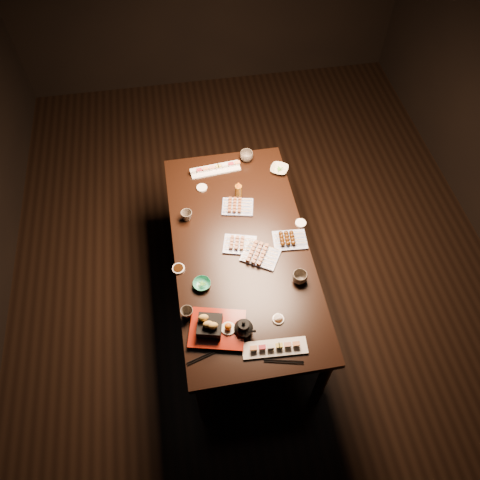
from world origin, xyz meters
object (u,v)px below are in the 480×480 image
object	(u,v)px
yakitori_plate_right	(260,254)
edamame_bowl_green	(202,284)
yakitori_plate_center	(240,243)
teacup_far_right	(247,156)
sushi_platter_far	(215,168)
edamame_bowl_cream	(279,169)
sushi_platter_near	(275,347)
yakitori_plate_left	(238,205)
tempura_tray	(217,326)
teacup_far_left	(187,216)
teacup_near_left	(187,313)
teacup_mid_right	(300,277)
condiment_bottle	(238,189)
teapot	(244,327)
dining_table	(241,276)

from	to	relation	value
yakitori_plate_right	edamame_bowl_green	size ratio (longest dim) A/B	2.07
yakitori_plate_center	teacup_far_right	xyz separation A→B (m)	(0.19, 0.79, 0.01)
edamame_bowl_green	sushi_platter_far	bearing A→B (deg)	77.36
edamame_bowl_green	edamame_bowl_cream	bearing A→B (deg)	52.15
sushi_platter_near	teacup_far_right	distance (m)	1.54
yakitori_plate_left	tempura_tray	size ratio (longest dim) A/B	0.67
yakitori_plate_left	tempura_tray	bearing A→B (deg)	-94.78
sushi_platter_far	tempura_tray	bearing A→B (deg)	77.37
yakitori_plate_center	yakitori_plate_left	distance (m)	0.33
teacup_far_left	teacup_near_left	bearing A→B (deg)	-95.65
teacup_far_right	edamame_bowl_green	bearing A→B (deg)	-114.21
yakitori_plate_right	teacup_far_right	distance (m)	0.90
edamame_bowl_green	teacup_far_right	size ratio (longest dim) A/B	1.13
sushi_platter_far	teacup_mid_right	distance (m)	1.12
edamame_bowl_green	teacup_near_left	xyz separation A→B (m)	(-0.11, -0.19, 0.02)
yakitori_plate_right	condiment_bottle	distance (m)	0.54
teapot	teacup_far_left	bearing A→B (deg)	138.32
edamame_bowl_cream	condiment_bottle	xyz separation A→B (m)	(-0.35, -0.20, 0.06)
teacup_far_left	teacup_far_right	bearing A→B (deg)	44.44
dining_table	yakitori_plate_center	distance (m)	0.40
sushi_platter_far	edamame_bowl_cream	bearing A→B (deg)	164.46
teacup_near_left	teapot	bearing A→B (deg)	-25.96
sushi_platter_far	yakitori_plate_right	xyz separation A→B (m)	(0.19, -0.83, 0.01)
yakitori_plate_center	teacup_mid_right	size ratio (longest dim) A/B	2.26
edamame_bowl_cream	teacup_far_left	world-z (taller)	teacup_far_left
yakitori_plate_left	yakitori_plate_center	bearing A→B (deg)	-84.90
teacup_mid_right	teacup_far_right	world-z (taller)	teacup_far_right
yakitori_plate_center	teacup_far_right	distance (m)	0.81
teacup_mid_right	yakitori_plate_left	bearing A→B (deg)	113.76
tempura_tray	teapot	distance (m)	0.16
dining_table	tempura_tray	xyz separation A→B (m)	(-0.24, -0.56, 0.43)
sushi_platter_near	teacup_near_left	size ratio (longest dim) A/B	4.89
tempura_tray	teacup_near_left	xyz separation A→B (m)	(-0.17, 0.12, -0.02)
sushi_platter_near	sushi_platter_far	distance (m)	1.48
tempura_tray	edamame_bowl_cream	bearing A→B (deg)	75.60
yakitori_plate_left	teacup_near_left	distance (m)	0.90
edamame_bowl_cream	tempura_tray	size ratio (longest dim) A/B	0.40
teacup_far_right	teacup_mid_right	bearing A→B (deg)	-82.69
sushi_platter_far	teacup_near_left	xyz separation A→B (m)	(-0.33, -1.18, 0.01)
edamame_bowl_cream	teacup_mid_right	world-z (taller)	teacup_mid_right
yakitori_plate_right	yakitori_plate_left	bearing A→B (deg)	131.20
sushi_platter_near	yakitori_plate_center	world-z (taller)	yakitori_plate_center
teacup_near_left	teapot	world-z (taller)	teapot
edamame_bowl_cream	teacup_far_right	size ratio (longest dim) A/B	1.31
edamame_bowl_green	teacup_mid_right	xyz separation A→B (m)	(0.62, -0.06, 0.02)
teacup_near_left	condiment_bottle	distance (m)	1.00
edamame_bowl_green	condiment_bottle	size ratio (longest dim) A/B	0.77
edamame_bowl_green	teacup_far_left	size ratio (longest dim) A/B	1.43
teacup_far_right	teacup_far_left	bearing A→B (deg)	-135.56
teacup_far_right	tempura_tray	bearing A→B (deg)	-107.04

